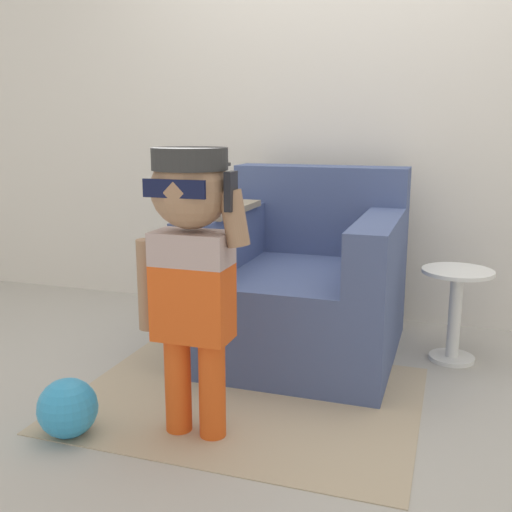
% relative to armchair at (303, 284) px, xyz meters
% --- Properties ---
extents(ground_plane, '(10.00, 10.00, 0.00)m').
position_rel_armchair_xyz_m(ground_plane, '(0.11, -0.00, -0.34)').
color(ground_plane, '#ADA89E').
extents(wall_back, '(10.00, 0.05, 2.60)m').
position_rel_armchair_xyz_m(wall_back, '(0.11, 0.65, 0.96)').
color(wall_back, silver).
rests_on(wall_back, ground_plane).
extents(armchair, '(0.94, 1.03, 0.90)m').
position_rel_armchair_xyz_m(armchair, '(0.00, 0.00, 0.00)').
color(armchair, '#475684').
rests_on(armchair, ground_plane).
extents(person_child, '(0.43, 0.32, 1.04)m').
position_rel_armchair_xyz_m(person_child, '(-0.16, -0.96, 0.36)').
color(person_child, '#E05119').
rests_on(person_child, ground_plane).
extents(side_table, '(0.33, 0.33, 0.45)m').
position_rel_armchair_xyz_m(side_table, '(0.73, 0.08, -0.07)').
color(side_table, white).
rests_on(side_table, ground_plane).
extents(rug, '(1.40, 1.10, 0.01)m').
position_rel_armchair_xyz_m(rug, '(-0.08, -0.63, -0.34)').
color(rug, tan).
rests_on(rug, ground_plane).
extents(toy_ball, '(0.22, 0.22, 0.22)m').
position_rel_armchair_xyz_m(toy_ball, '(-0.60, -1.13, -0.23)').
color(toy_ball, '#3399D1').
rests_on(toy_ball, ground_plane).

